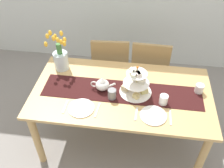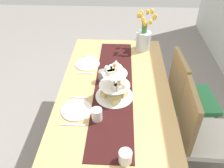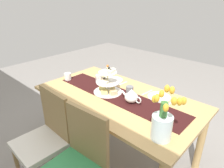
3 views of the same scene
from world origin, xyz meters
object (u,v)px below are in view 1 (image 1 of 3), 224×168
(dinner_plate_left, at_px, (81,108))
(knife_right, at_px, (171,117))
(tiered_cake_stand, at_px, (136,84))
(mug_grey, at_px, (112,94))
(knife_left, at_px, (98,110))
(mug_white_text, at_px, (164,100))
(chair_right, at_px, (149,68))
(teapot, at_px, (102,84))
(chair_left, at_px, (111,65))
(tulip_vase, at_px, (60,57))
(cream_jug, at_px, (199,89))
(fork_left, at_px, (65,107))
(dinner_plate_right, at_px, (153,115))
(dining_table, at_px, (122,98))
(fork_right, at_px, (136,114))

(dinner_plate_left, xyz_separation_m, knife_right, (0.77, 0.00, -0.00))
(tiered_cake_stand, height_order, mug_grey, tiered_cake_stand)
(knife_left, xyz_separation_m, mug_white_text, (0.57, 0.16, 0.04))
(chair_right, bearing_deg, mug_grey, -113.48)
(chair_right, xyz_separation_m, teapot, (-0.45, -0.68, 0.29))
(chair_left, relative_size, mug_grey, 9.58)
(tulip_vase, bearing_deg, cream_jug, -7.60)
(tiered_cake_stand, xyz_separation_m, tulip_vase, (-0.79, 0.27, 0.04))
(teapot, distance_m, fork_left, 0.40)
(tulip_vase, height_order, dinner_plate_right, tulip_vase)
(mug_white_text, bearing_deg, chair_left, 126.31)
(teapot, distance_m, mug_white_text, 0.58)
(dining_table, height_order, fork_left, fork_left)
(chair_left, height_order, teapot, chair_left)
(dining_table, xyz_separation_m, knife_left, (-0.18, -0.27, 0.10))
(tulip_vase, bearing_deg, mug_white_text, -20.12)
(cream_jug, relative_size, mug_white_text, 0.89)
(mug_white_text, bearing_deg, knife_left, -164.22)
(mug_white_text, bearing_deg, chair_right, 98.52)
(mug_grey, xyz_separation_m, mug_white_text, (0.46, -0.01, -0.00))
(tulip_vase, bearing_deg, mug_grey, -32.83)
(tiered_cake_stand, distance_m, teapot, 0.31)
(dining_table, xyz_separation_m, chair_right, (0.26, 0.68, -0.13))
(knife_left, distance_m, knife_right, 0.63)
(tiered_cake_stand, bearing_deg, knife_right, -40.92)
(dinner_plate_left, bearing_deg, fork_left, 180.00)
(chair_left, height_order, fork_left, chair_left)
(tulip_vase, bearing_deg, teapot, -29.53)
(chair_left, height_order, tulip_vase, tulip_vase)
(dining_table, xyz_separation_m, tiered_cake_stand, (0.13, 0.00, 0.20))
(knife_left, relative_size, mug_grey, 1.79)
(fork_left, xyz_separation_m, knife_right, (0.92, 0.00, 0.00))
(chair_left, bearing_deg, tulip_vase, -138.02)
(dinner_plate_left, xyz_separation_m, fork_left, (-0.15, 0.00, -0.00))
(tiered_cake_stand, height_order, fork_right, tiered_cake_stand)
(teapot, relative_size, dinner_plate_left, 1.04)
(chair_left, distance_m, cream_jug, 1.13)
(fork_left, bearing_deg, dinner_plate_left, 0.00)
(dining_table, distance_m, tulip_vase, 0.75)
(chair_left, xyz_separation_m, teapot, (0.02, -0.68, 0.29))
(dining_table, height_order, dinner_plate_right, dinner_plate_right)
(cream_jug, distance_m, knife_left, 0.97)
(tiered_cake_stand, bearing_deg, tulip_vase, 161.31)
(fork_left, bearing_deg, cream_jug, 16.80)
(dining_table, bearing_deg, fork_left, -150.05)
(dining_table, relative_size, tulip_vase, 4.15)
(tulip_vase, bearing_deg, chair_left, 41.98)
(knife_right, height_order, mug_white_text, mug_white_text)
(tiered_cake_stand, height_order, dinner_plate_right, tiered_cake_stand)
(fork_right, bearing_deg, chair_right, 83.49)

